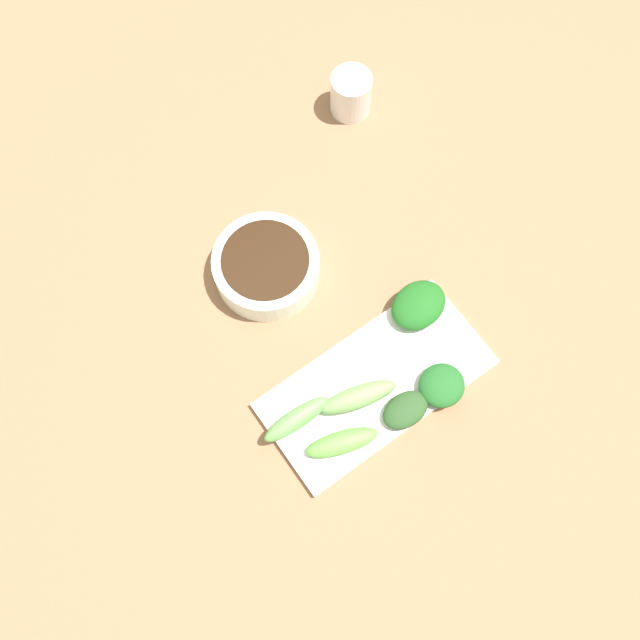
# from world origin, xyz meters

# --- Properties ---
(tabletop) EXTENTS (2.10, 2.10, 0.02)m
(tabletop) POSITION_xyz_m (0.00, 0.00, 0.01)
(tabletop) COLOR #936648
(tabletop) RESTS_ON ground
(sauce_bowl) EXTENTS (0.14, 0.14, 0.05)m
(sauce_bowl) POSITION_xyz_m (-0.13, -0.03, 0.04)
(sauce_bowl) COLOR white
(sauce_bowl) RESTS_ON tabletop
(serving_plate) EXTENTS (0.14, 0.29, 0.01)m
(serving_plate) POSITION_xyz_m (0.08, -0.01, 0.03)
(serving_plate) COLOR white
(serving_plate) RESTS_ON tabletop
(broccoli_leafy_0) EXTENTS (0.04, 0.06, 0.02)m
(broccoli_leafy_0) POSITION_xyz_m (0.13, 0.00, 0.04)
(broccoli_leafy_0) COLOR #2A4A24
(broccoli_leafy_0) RESTS_ON serving_plate
(broccoli_stalk_1) EXTENTS (0.06, 0.09, 0.02)m
(broccoli_stalk_1) POSITION_xyz_m (0.11, -0.09, 0.04)
(broccoli_stalk_1) COLOR #62A444
(broccoli_stalk_1) RESTS_ON serving_plate
(broccoli_stalk_2) EXTENTS (0.05, 0.10, 0.03)m
(broccoli_stalk_2) POSITION_xyz_m (0.08, -0.04, 0.05)
(broccoli_stalk_2) COLOR #759E57
(broccoli_stalk_2) RESTS_ON serving_plate
(broccoli_stalk_3) EXTENTS (0.03, 0.09, 0.03)m
(broccoli_stalk_3) POSITION_xyz_m (0.06, -0.11, 0.05)
(broccoli_stalk_3) COLOR #6BAE57
(broccoli_stalk_3) RESTS_ON serving_plate
(broccoli_leafy_4) EXTENTS (0.06, 0.07, 0.02)m
(broccoli_leafy_4) POSITION_xyz_m (0.13, 0.05, 0.04)
(broccoli_leafy_4) COLOR #205C24
(broccoli_leafy_4) RESTS_ON serving_plate
(broccoli_leafy_5) EXTENTS (0.07, 0.08, 0.03)m
(broccoli_leafy_5) POSITION_xyz_m (0.03, 0.10, 0.05)
(broccoli_leafy_5) COLOR #1D5D1D
(broccoli_leafy_5) RESTS_ON serving_plate
(tea_cup) EXTENTS (0.06, 0.06, 0.06)m
(tea_cup) POSITION_xyz_m (-0.28, 0.21, 0.05)
(tea_cup) COLOR white
(tea_cup) RESTS_ON tabletop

